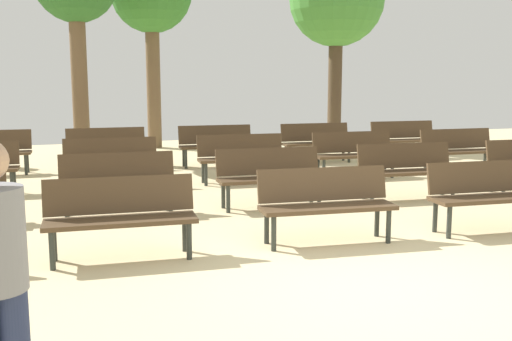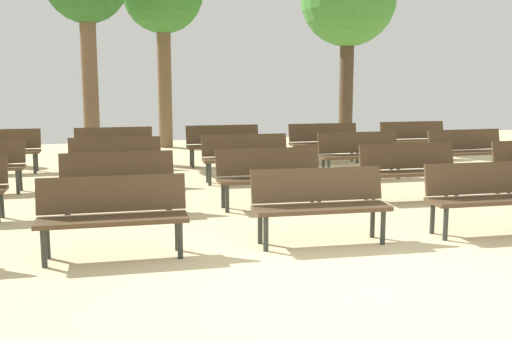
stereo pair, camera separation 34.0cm
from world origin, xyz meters
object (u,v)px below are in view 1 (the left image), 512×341
bench_r0_c2 (326,200)px  bench_r3_c2 (216,143)px  bench_r2_c4 (459,148)px  bench_r3_c1 (106,146)px  bench_r2_c2 (241,155)px  bench_r3_c3 (316,140)px  bench_r2_c1 (111,160)px  bench_r0_c3 (489,191)px  bench_r1_c3 (407,167)px  bench_r0_c1 (120,213)px  tree_3 (337,1)px  bench_r3_c4 (404,137)px  bench_r1_c2 (270,174)px  bench_r2_c3 (354,151)px  bench_r1_c1 (118,180)px

bench_r0_c2 → bench_r3_c2: 6.33m
bench_r2_c4 → bench_r3_c1: bearing=161.4°
bench_r2_c2 → bench_r3_c3: (2.38, 1.90, 0.00)m
bench_r2_c1 → bench_r3_c2: (2.43, 1.97, 0.00)m
bench_r0_c3 → bench_r2_c1: bearing=137.7°
bench_r0_c3 → bench_r1_c3: bearing=90.2°
bench_r2_c2 → bench_r1_c3: bearing=-42.3°
bench_r2_c2 → bench_r3_c3: size_ratio=1.01×
bench_r2_c1 → bench_r0_c1: bearing=-89.0°
bench_r3_c3 → tree_3: size_ratio=0.31×
bench_r3_c2 → bench_r3_c3: same height
bench_r1_c3 → bench_r3_c4: size_ratio=1.01×
bench_r1_c3 → bench_r1_c2: bearing=-177.2°
bench_r2_c1 → bench_r2_c3: bearing=0.7°
bench_r0_c2 → bench_r3_c4: bearing=56.3°
bench_r0_c2 → tree_3: bearing=68.8°
bench_r3_c2 → tree_3: tree_3 is taller
bench_r0_c2 → bench_r3_c1: 6.73m
bench_r2_c3 → bench_r3_c1: size_ratio=1.01×
bench_r2_c3 → bench_r3_c2: bearing=137.1°
bench_r2_c4 → tree_3: size_ratio=0.30×
bench_r2_c1 → bench_r2_c3: same height
bench_r2_c4 → bench_r0_c2: bearing=-138.8°
bench_r2_c2 → bench_r3_c2: size_ratio=1.00×
bench_r0_c1 → bench_r3_c1: same height
bench_r3_c1 → bench_r3_c3: 4.62m
bench_r2_c1 → tree_3: bearing=40.5°
bench_r3_c1 → bench_r3_c3: bearing=-1.6°
tree_3 → bench_r0_c1: bearing=-127.7°
bench_r1_c1 → bench_r0_c3: bearing=-26.0°
bench_r0_c3 → bench_r0_c1: bearing=-179.2°
bench_r3_c2 → bench_r2_c3: bearing=-43.7°
bench_r1_c3 → bench_r2_c1: 5.03m
bench_r3_c4 → tree_3: tree_3 is taller
bench_r2_c4 → bench_r3_c1: 7.21m
bench_r2_c1 → bench_r0_c2: bearing=-59.5°
bench_r1_c1 → tree_3: tree_3 is taller
bench_r1_c1 → bench_r1_c2: size_ratio=1.00×
bench_r0_c3 → bench_r1_c2: same height
bench_r0_c3 → bench_r3_c2: size_ratio=1.00×
bench_r2_c4 → bench_r3_c2: same height
bench_r0_c1 → bench_r2_c2: size_ratio=1.00×
bench_r0_c3 → bench_r2_c3: size_ratio=1.00×
bench_r1_c2 → tree_3: bearing=60.3°
bench_r2_c1 → bench_r2_c3: size_ratio=1.00×
bench_r1_c2 → bench_r2_c1: 3.13m
bench_r0_c1 → bench_r1_c3: bearing=25.2°
bench_r3_c4 → bench_r3_c3: bearing=-178.3°
bench_r0_c3 → bench_r2_c2: bearing=118.2°
bench_r2_c1 → bench_r3_c4: (6.95, 1.68, 0.00)m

